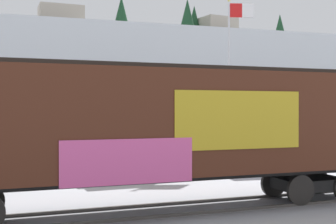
% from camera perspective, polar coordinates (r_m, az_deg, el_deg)
% --- Properties ---
extents(ground_plane, '(260.00, 260.00, 0.00)m').
position_cam_1_polar(ground_plane, '(12.97, -5.31, -12.55)').
color(ground_plane, '#B2B5BC').
extents(track, '(60.02, 4.01, 0.08)m').
position_cam_1_polar(track, '(13.15, -1.95, -12.20)').
color(track, '#4C4742').
rests_on(track, ground_plane).
extents(freight_car, '(16.84, 3.65, 4.18)m').
position_cam_1_polar(freight_car, '(12.85, -1.76, -1.57)').
color(freight_car, '#472316').
rests_on(freight_car, ground_plane).
extents(flagpole, '(1.57, 0.51, 9.49)m').
position_cam_1_polar(flagpole, '(27.88, 8.20, 6.93)').
color(flagpole, silver).
rests_on(flagpole, ground_plane).
extents(hillside, '(129.76, 34.52, 17.56)m').
position_cam_1_polar(hillside, '(68.95, -15.91, 3.45)').
color(hillside, silver).
rests_on(hillside, ground_plane).
extents(parked_car_tan, '(4.68, 2.26, 1.80)m').
position_cam_1_polar(parked_car_tan, '(19.52, -2.99, -5.49)').
color(parked_car_tan, '#9E8966').
rests_on(parked_car_tan, ground_plane).
extents(parked_car_blue, '(4.76, 2.17, 1.78)m').
position_cam_1_polar(parked_car_blue, '(22.02, 11.73, -4.85)').
color(parked_car_blue, navy).
rests_on(parked_car_blue, ground_plane).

